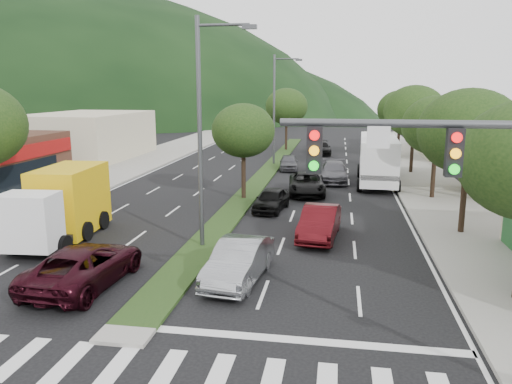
% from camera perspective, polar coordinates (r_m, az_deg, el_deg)
% --- Properties ---
extents(ground, '(160.00, 160.00, 0.00)m').
position_cam_1_polar(ground, '(15.86, -14.13, -15.04)').
color(ground, black).
rests_on(ground, ground).
extents(sidewalk_right, '(5.00, 90.00, 0.15)m').
position_cam_1_polar(sidewalk_right, '(39.09, 18.93, 0.87)').
color(sidewalk_right, gray).
rests_on(sidewalk_right, ground).
extents(sidewalk_left, '(6.00, 90.00, 0.15)m').
position_cam_1_polar(sidewalk_left, '(42.93, -16.90, 1.94)').
color(sidewalk_left, gray).
rests_on(sidewalk_left, ground).
extents(median, '(1.60, 56.00, 0.12)m').
position_cam_1_polar(median, '(41.91, 1.15, 2.20)').
color(median, '#1B3413').
rests_on(median, ground).
extents(crosswalk, '(19.00, 2.20, 0.01)m').
position_cam_1_polar(crosswalk, '(14.28, -17.47, -18.43)').
color(crosswalk, silver).
rests_on(crosswalk, ground).
extents(traffic_signal, '(6.12, 0.40, 7.00)m').
position_cam_1_polar(traffic_signal, '(12.02, 24.15, -0.87)').
color(traffic_signal, '#47494C').
rests_on(traffic_signal, ground).
extents(bldg_left_far, '(9.00, 14.00, 4.60)m').
position_cam_1_polar(bldg_left_far, '(53.32, -18.61, 6.08)').
color(bldg_left_far, beige).
rests_on(bldg_left_far, ground).
extents(bldg_right_far, '(10.00, 16.00, 5.20)m').
position_cam_1_polar(bldg_right_far, '(58.66, 22.91, 6.53)').
color(bldg_right_far, beige).
rests_on(bldg_right_far, ground).
extents(hill_far, '(176.00, 132.00, 82.00)m').
position_cam_1_polar(hill_far, '(150.12, -25.79, 7.97)').
color(hill_far, black).
rests_on(hill_far, ground).
extents(tree_r_b, '(4.80, 4.80, 6.94)m').
position_cam_1_polar(tree_r_b, '(25.71, 23.19, 6.34)').
color(tree_r_b, black).
rests_on(tree_r_b, sidewalk_right).
extents(tree_r_c, '(4.40, 4.40, 6.48)m').
position_cam_1_polar(tree_r_c, '(33.53, 19.98, 7.15)').
color(tree_r_c, black).
rests_on(tree_r_c, sidewalk_right).
extents(tree_r_d, '(5.00, 5.00, 7.17)m').
position_cam_1_polar(tree_r_d, '(43.37, 17.66, 8.78)').
color(tree_r_d, black).
rests_on(tree_r_d, sidewalk_right).
extents(tree_r_e, '(4.60, 4.60, 6.71)m').
position_cam_1_polar(tree_r_e, '(53.29, 16.15, 9.03)').
color(tree_r_e, black).
rests_on(tree_r_e, sidewalk_right).
extents(tree_med_near, '(4.00, 4.00, 6.02)m').
position_cam_1_polar(tree_med_near, '(31.57, -1.46, 7.02)').
color(tree_med_near, black).
rests_on(tree_med_near, median).
extents(tree_med_far, '(4.80, 4.80, 6.94)m').
position_cam_1_polar(tree_med_far, '(57.24, 3.51, 9.74)').
color(tree_med_far, black).
rests_on(tree_med_far, median).
extents(streetlight_near, '(2.60, 0.25, 10.00)m').
position_cam_1_polar(streetlight_near, '(21.72, -5.95, 7.84)').
color(streetlight_near, '#47494C').
rests_on(streetlight_near, ground).
extents(streetlight_mid, '(2.60, 0.25, 10.00)m').
position_cam_1_polar(streetlight_mid, '(46.28, 2.34, 9.98)').
color(streetlight_mid, '#47494C').
rests_on(streetlight_mid, ground).
extents(sedan_silver, '(2.11, 4.77, 1.52)m').
position_cam_1_polar(sedan_silver, '(18.70, -1.98, -7.90)').
color(sedan_silver, gray).
rests_on(sedan_silver, ground).
extents(suv_maroon, '(2.83, 5.59, 1.52)m').
position_cam_1_polar(suv_maroon, '(19.31, -18.98, -7.92)').
color(suv_maroon, black).
rests_on(suv_maroon, ground).
extents(car_queue_a, '(2.04, 4.02, 1.31)m').
position_cam_1_polar(car_queue_a, '(29.16, 1.77, -0.88)').
color(car_queue_a, black).
rests_on(car_queue_a, ground).
extents(car_queue_b, '(2.19, 5.21, 1.50)m').
position_cam_1_polar(car_queue_b, '(38.72, 8.88, 2.29)').
color(car_queue_b, '#56555B').
rests_on(car_queue_b, ground).
extents(car_queue_c, '(2.04, 4.76, 1.53)m').
position_cam_1_polar(car_queue_c, '(24.05, 7.29, -3.47)').
color(car_queue_c, '#4F0D12').
rests_on(car_queue_c, ground).
extents(car_queue_d, '(2.81, 5.32, 1.42)m').
position_cam_1_polar(car_queue_d, '(33.86, 5.82, 0.94)').
color(car_queue_d, black).
rests_on(car_queue_d, ground).
extents(car_queue_e, '(1.93, 4.00, 1.32)m').
position_cam_1_polar(car_queue_e, '(43.88, 3.74, 3.40)').
color(car_queue_e, '#4F4F54').
rests_on(car_queue_e, ground).
extents(car_queue_f, '(2.34, 4.81, 1.35)m').
position_cam_1_polar(car_queue_f, '(54.59, 7.49, 5.00)').
color(car_queue_f, black).
rests_on(car_queue_f, ground).
extents(box_truck, '(3.05, 6.91, 3.32)m').
position_cam_1_polar(box_truck, '(25.32, -21.18, -1.53)').
color(box_truck, white).
rests_on(box_truck, ground).
extents(motorhome, '(3.21, 9.24, 3.51)m').
position_cam_1_polar(motorhome, '(38.29, 13.75, 3.68)').
color(motorhome, white).
rests_on(motorhome, ground).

